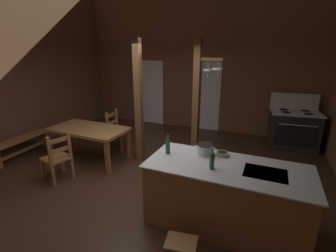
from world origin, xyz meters
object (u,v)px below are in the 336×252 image
ladderback_chair_near_window (58,158)px  bench_along_left_wall (21,144)px  stockpot_on_counter (205,149)px  bottle_short_on_counter (212,161)px  kitchen_island (225,196)px  stove_range (293,129)px  ladderback_chair_by_post (117,131)px  bottle_tall_on_counter (168,146)px  mixing_bowl_on_counter (222,154)px  dining_table (89,132)px  step_stool (181,250)px

ladderback_chair_near_window → bench_along_left_wall: 1.73m
stockpot_on_counter → bottle_short_on_counter: (0.19, -0.41, 0.03)m
kitchen_island → stove_range: 3.71m
ladderback_chair_near_window → bottle_short_on_counter: (2.94, -0.22, 0.58)m
ladderback_chair_by_post → bench_along_left_wall: (-1.79, -1.29, -0.15)m
ladderback_chair_near_window → bottle_short_on_counter: 3.01m
stove_range → bottle_tall_on_counter: bearing=-119.8°
bench_along_left_wall → mixing_bowl_on_counter: mixing_bowl_on_counter is taller
kitchen_island → bottle_short_on_counter: bottle_short_on_counter is taller
kitchen_island → stove_range: size_ratio=1.65×
stove_range → bench_along_left_wall: stove_range is taller
stove_range → stockpot_on_counter: 3.65m
ladderback_chair_near_window → bottle_short_on_counter: size_ratio=3.24×
dining_table → step_stool: bearing=-33.7°
dining_table → mixing_bowl_on_counter: mixing_bowl_on_counter is taller
ladderback_chair_near_window → step_stool: bearing=-18.3°
ladderback_chair_near_window → mixing_bowl_on_counter: size_ratio=5.59×
bench_along_left_wall → bottle_short_on_counter: 4.70m
ladderback_chair_near_window → ladderback_chair_by_post: 1.78m
dining_table → kitchen_island: bearing=-18.0°
step_stool → mixing_bowl_on_counter: mixing_bowl_on_counter is taller
step_stool → ladderback_chair_by_post: 3.78m
bench_along_left_wall → stove_range: bearing=27.0°
stove_range → dining_table: size_ratio=0.76×
stove_range → bench_along_left_wall: bearing=-153.0°
stove_range → mixing_bowl_on_counter: (-1.22, -3.25, 0.47)m
step_stool → ladderback_chair_by_post: bearing=134.4°
ladderback_chair_by_post → bottle_short_on_counter: bottle_short_on_counter is taller
bottle_tall_on_counter → kitchen_island: bearing=-4.7°
ladderback_chair_near_window → ladderback_chair_by_post: bearing=85.5°
kitchen_island → dining_table: 3.34m
bench_along_left_wall → stockpot_on_counter: 4.47m
stove_range → ladderback_chair_by_post: (-4.08, -1.71, -0.03)m
mixing_bowl_on_counter → kitchen_island: bearing=-67.6°
kitchen_island → ladderback_chair_near_window: size_ratio=2.30×
ladderback_chair_near_window → bench_along_left_wall: size_ratio=0.69×
kitchen_island → ladderback_chair_near_window: (-3.12, 0.06, -0.01)m
ladderback_chair_near_window → mixing_bowl_on_counter: 3.05m
dining_table → bottle_tall_on_counter: bottle_tall_on_counter is taller
stove_range → ladderback_chair_near_window: bearing=-140.4°
stockpot_on_counter → mixing_bowl_on_counter: bearing=11.7°
step_stool → mixing_bowl_on_counter: 1.41m
dining_table → bench_along_left_wall: bearing=-163.1°
ladderback_chair_near_window → kitchen_island: bearing=-1.0°
stove_range → bench_along_left_wall: 6.60m
bottle_tall_on_counter → mixing_bowl_on_counter: bearing=16.3°
dining_table → stove_range: bearing=30.4°
ladderback_chair_by_post → dining_table: bearing=-103.7°
step_stool → stockpot_on_counter: 1.38m
stockpot_on_counter → bench_along_left_wall: bearing=176.1°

